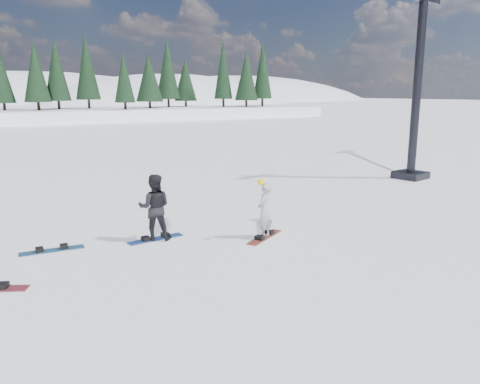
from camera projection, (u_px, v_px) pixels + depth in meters
name	position (u px, v px, depth m)	size (l,w,h in m)	color
ground	(167.00, 244.00, 11.91)	(420.00, 420.00, 0.00)	white
lift_tower	(416.00, 103.00, 20.31)	(2.27, 1.44, 8.23)	black
snowboarder_woman	(265.00, 210.00, 12.30)	(0.66, 0.61, 1.64)	#A8A8AD
snowboarder_man	(154.00, 207.00, 12.13)	(0.85, 0.66, 1.75)	black
snowboard_woman	(264.00, 237.00, 12.46)	(1.50, 0.28, 0.03)	#983621
snowboard_man	(156.00, 239.00, 12.31)	(1.50, 0.28, 0.03)	#1A4092
snowboard_loose_c	(52.00, 250.00, 11.42)	(1.50, 0.28, 0.03)	#195A8B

